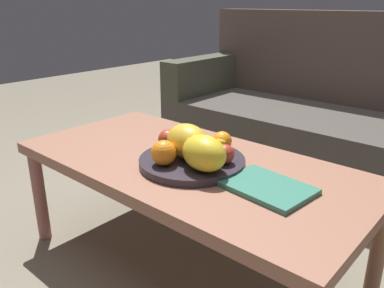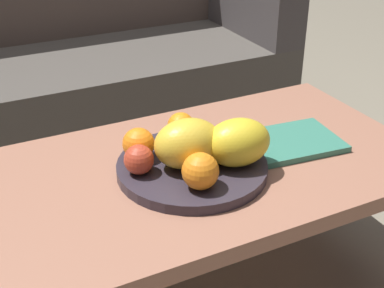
{
  "view_description": "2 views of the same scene",
  "coord_description": "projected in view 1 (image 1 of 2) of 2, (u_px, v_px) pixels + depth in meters",
  "views": [
    {
      "loc": [
        0.84,
        -0.94,
        0.95
      ],
      "look_at": [
        0.04,
        -0.02,
        0.51
      ],
      "focal_mm": 36.8,
      "sensor_mm": 36.0,
      "label": 1
    },
    {
      "loc": [
        -0.45,
        -0.99,
        1.1
      ],
      "look_at": [
        0.04,
        -0.02,
        0.51
      ],
      "focal_mm": 50.24,
      "sensor_mm": 36.0,
      "label": 2
    }
  ],
  "objects": [
    {
      "name": "orange_right",
      "position": [
        164.0,
        153.0,
        1.24
      ],
      "size": [
        0.08,
        0.08,
        0.08
      ],
      "primitive_type": "sphere",
      "color": "orange",
      "rests_on": "fruit_bowl"
    },
    {
      "name": "coffee_table",
      "position": [
        188.0,
        172.0,
        1.37
      ],
      "size": [
        1.24,
        0.61,
        0.43
      ],
      "color": "#9A654E",
      "rests_on": "ground_plane"
    },
    {
      "name": "melon_large_front",
      "position": [
        204.0,
        153.0,
        1.2
      ],
      "size": [
        0.17,
        0.13,
        0.11
      ],
      "primitive_type": "ellipsoid",
      "rotation": [
        0.0,
        0.0,
        -0.11
      ],
      "color": "yellow",
      "rests_on": "fruit_bowl"
    },
    {
      "name": "fruit_bowl",
      "position": [
        192.0,
        162.0,
        1.31
      ],
      "size": [
        0.35,
        0.35,
        0.03
      ],
      "primitive_type": "cylinder",
      "color": "#312A34",
      "rests_on": "coffee_table"
    },
    {
      "name": "orange_left",
      "position": [
        222.0,
        141.0,
        1.37
      ],
      "size": [
        0.07,
        0.07,
        0.07
      ],
      "primitive_type": "sphere",
      "color": "orange",
      "rests_on": "fruit_bowl"
    },
    {
      "name": "apple_left",
      "position": [
        168.0,
        139.0,
        1.39
      ],
      "size": [
        0.07,
        0.07,
        0.07
      ],
      "primitive_type": "sphere",
      "color": "#BB3E27",
      "rests_on": "fruit_bowl"
    },
    {
      "name": "banana_bunch",
      "position": [
        204.0,
        149.0,
        1.32
      ],
      "size": [
        0.16,
        0.15,
        0.06
      ],
      "color": "yellow",
      "rests_on": "fruit_bowl"
    },
    {
      "name": "magazine",
      "position": [
        267.0,
        187.0,
        1.14
      ],
      "size": [
        0.27,
        0.2,
        0.02
      ],
      "primitive_type": "cube",
      "rotation": [
        0.0,
        0.0,
        -0.1
      ],
      "color": "#377B66",
      "rests_on": "coffee_table"
    },
    {
      "name": "apple_front",
      "position": [
        225.0,
        154.0,
        1.26
      ],
      "size": [
        0.06,
        0.06,
        0.06
      ],
      "primitive_type": "sphere",
      "color": "#B73625",
      "rests_on": "fruit_bowl"
    },
    {
      "name": "melon_smaller_beside",
      "position": [
        187.0,
        141.0,
        1.29
      ],
      "size": [
        0.17,
        0.13,
        0.12
      ],
      "primitive_type": "ellipsoid",
      "rotation": [
        0.0,
        0.0,
        -0.08
      ],
      "color": "yellow",
      "rests_on": "fruit_bowl"
    },
    {
      "name": "ground_plane",
      "position": [
        189.0,
        264.0,
        1.5
      ],
      "size": [
        8.0,
        8.0,
        0.0
      ],
      "primitive_type": "plane",
      "color": "gray"
    },
    {
      "name": "orange_front",
      "position": [
        185.0,
        135.0,
        1.41
      ],
      "size": [
        0.08,
        0.08,
        0.08
      ],
      "primitive_type": "sphere",
      "color": "orange",
      "rests_on": "fruit_bowl"
    },
    {
      "name": "couch",
      "position": [
        324.0,
        127.0,
        2.13
      ],
      "size": [
        1.7,
        0.7,
        0.9
      ],
      "color": "#49443E",
      "rests_on": "ground_plane"
    }
  ]
}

